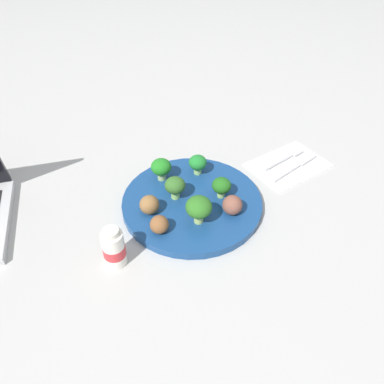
# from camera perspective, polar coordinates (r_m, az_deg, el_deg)

# --- Properties ---
(ground_plane) EXTENTS (4.00, 4.00, 0.00)m
(ground_plane) POSITION_cam_1_polar(r_m,az_deg,el_deg) (0.77, 0.00, -2.01)
(ground_plane) COLOR #B2B2AD
(plate) EXTENTS (0.28, 0.28, 0.02)m
(plate) POSITION_cam_1_polar(r_m,az_deg,el_deg) (0.76, 0.00, -1.58)
(plate) COLOR navy
(plate) RESTS_ON ground_plane
(broccoli_floret_mid_right) EXTENTS (0.04, 0.04, 0.04)m
(broccoli_floret_mid_right) POSITION_cam_1_polar(r_m,az_deg,el_deg) (0.75, 4.45, 0.91)
(broccoli_floret_mid_right) COLOR #A6CB6C
(broccoli_floret_mid_right) RESTS_ON plate
(broccoli_floret_front_left) EXTENTS (0.04, 0.04, 0.04)m
(broccoli_floret_front_left) POSITION_cam_1_polar(r_m,az_deg,el_deg) (0.81, 0.86, 4.36)
(broccoli_floret_front_left) COLOR #96C870
(broccoli_floret_front_left) RESTS_ON plate
(broccoli_floret_near_rim) EXTENTS (0.05, 0.05, 0.06)m
(broccoli_floret_near_rim) POSITION_cam_1_polar(r_m,az_deg,el_deg) (0.69, 1.02, -2.35)
(broccoli_floret_near_rim) COLOR #AAC76D
(broccoli_floret_near_rim) RESTS_ON plate
(broccoli_floret_front_right) EXTENTS (0.04, 0.04, 0.05)m
(broccoli_floret_front_right) POSITION_cam_1_polar(r_m,az_deg,el_deg) (0.75, -2.56, 0.91)
(broccoli_floret_front_right) COLOR #96CC6A
(broccoli_floret_front_right) RESTS_ON plate
(broccoli_floret_center) EXTENTS (0.04, 0.04, 0.05)m
(broccoli_floret_center) POSITION_cam_1_polar(r_m,az_deg,el_deg) (0.79, -4.65, 3.68)
(broccoli_floret_center) COLOR #A5C276
(broccoli_floret_center) RESTS_ON plate
(meatball_front_right) EXTENTS (0.03, 0.03, 0.03)m
(meatball_front_right) POSITION_cam_1_polar(r_m,az_deg,el_deg) (0.69, -4.92, -4.88)
(meatball_front_right) COLOR brown
(meatball_front_right) RESTS_ON plate
(meatball_back_right) EXTENTS (0.04, 0.04, 0.04)m
(meatball_back_right) POSITION_cam_1_polar(r_m,az_deg,el_deg) (0.73, -6.41, -1.91)
(meatball_back_right) COLOR olive
(meatball_back_right) RESTS_ON plate
(meatball_near_rim) EXTENTS (0.04, 0.04, 0.04)m
(meatball_near_rim) POSITION_cam_1_polar(r_m,az_deg,el_deg) (0.72, 6.07, -1.96)
(meatball_near_rim) COLOR brown
(meatball_near_rim) RESTS_ON plate
(napkin) EXTENTS (0.17, 0.13, 0.01)m
(napkin) POSITION_cam_1_polar(r_m,az_deg,el_deg) (0.90, 14.19, 4.04)
(napkin) COLOR white
(napkin) RESTS_ON ground_plane
(fork) EXTENTS (0.12, 0.03, 0.01)m
(fork) POSITION_cam_1_polar(r_m,az_deg,el_deg) (0.91, 13.78, 5.05)
(fork) COLOR silver
(fork) RESTS_ON napkin
(knife) EXTENTS (0.15, 0.04, 0.01)m
(knife) POSITION_cam_1_polar(r_m,az_deg,el_deg) (0.89, 15.32, 3.87)
(knife) COLOR silver
(knife) RESTS_ON napkin
(yogurt_bottle) EXTENTS (0.04, 0.04, 0.08)m
(yogurt_bottle) POSITION_cam_1_polar(r_m,az_deg,el_deg) (0.66, -11.63, -8.25)
(yogurt_bottle) COLOR white
(yogurt_bottle) RESTS_ON ground_plane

